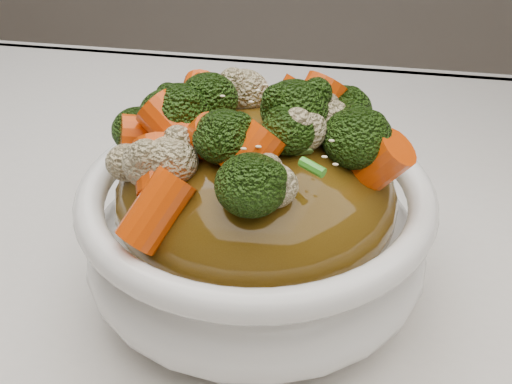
# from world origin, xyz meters

# --- Properties ---
(tablecloth) EXTENTS (1.20, 0.80, 0.04)m
(tablecloth) POSITION_xyz_m (0.00, 0.00, 0.73)
(tablecloth) COLOR silver
(tablecloth) RESTS_ON dining_table
(bowl) EXTENTS (0.27, 0.27, 0.09)m
(bowl) POSITION_xyz_m (0.01, -0.02, 0.79)
(bowl) COLOR white
(bowl) RESTS_ON tablecloth
(sauce_base) EXTENTS (0.21, 0.21, 0.10)m
(sauce_base) POSITION_xyz_m (0.01, -0.02, 0.82)
(sauce_base) COLOR #4F370D
(sauce_base) RESTS_ON bowl
(carrots) EXTENTS (0.21, 0.21, 0.05)m
(carrots) POSITION_xyz_m (0.01, -0.02, 0.89)
(carrots) COLOR #DB4407
(carrots) RESTS_ON sauce_base
(broccoli) EXTENTS (0.21, 0.21, 0.05)m
(broccoli) POSITION_xyz_m (0.01, -0.02, 0.89)
(broccoli) COLOR black
(broccoli) RESTS_ON sauce_base
(cauliflower) EXTENTS (0.21, 0.21, 0.04)m
(cauliflower) POSITION_xyz_m (0.01, -0.02, 0.88)
(cauliflower) COLOR tan
(cauliflower) RESTS_ON sauce_base
(scallions) EXTENTS (0.16, 0.16, 0.02)m
(scallions) POSITION_xyz_m (0.01, -0.02, 0.89)
(scallions) COLOR #359321
(scallions) RESTS_ON sauce_base
(sesame_seeds) EXTENTS (0.19, 0.19, 0.01)m
(sesame_seeds) POSITION_xyz_m (0.01, -0.02, 0.89)
(sesame_seeds) COLOR beige
(sesame_seeds) RESTS_ON sauce_base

